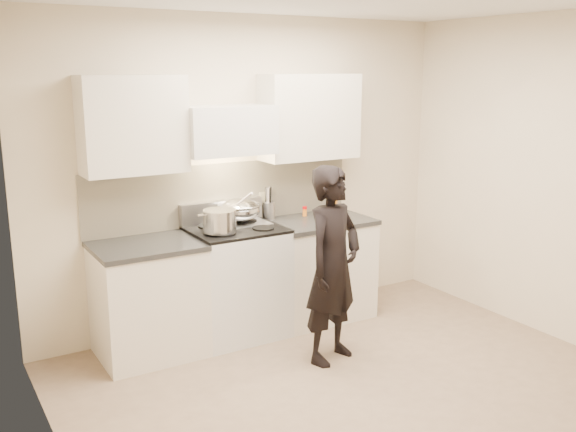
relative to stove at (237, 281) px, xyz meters
The scene contains 11 objects.
ground_plane 1.53m from the stove, 78.12° to the right, with size 4.00×4.00×0.00m, color #8C745C.
room_shell 1.56m from the stove, 77.04° to the right, with size 4.04×3.54×2.70m.
stove is the anchor object (origin of this frame).
counter_right 0.83m from the stove, ahead, with size 0.92×0.67×0.92m.
counter_left 0.78m from the stove, behind, with size 0.82×0.67×0.92m.
wok 0.61m from the stove, 53.08° to the left, with size 0.38×0.46×0.30m.
stock_pot 0.61m from the stove, 153.32° to the right, with size 0.38×0.27×0.18m.
utensil_crock 0.74m from the stove, 27.61° to the left, with size 0.11×0.11×0.29m.
spice_jar 0.95m from the stove, 11.94° to the left, with size 0.04×0.04×0.09m.
oil_glass 1.16m from the stove, ahead, with size 0.09×0.09×0.15m.
person 0.97m from the stove, 62.81° to the right, with size 0.56×0.37×1.54m, color black.
Camera 1 is at (-2.60, -3.26, 2.25)m, focal length 40.00 mm.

